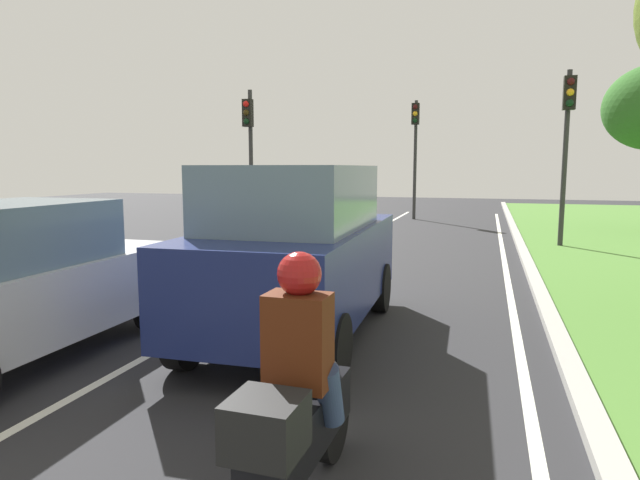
% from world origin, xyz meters
% --- Properties ---
extents(ground_plane, '(60.00, 60.00, 0.00)m').
position_xyz_m(ground_plane, '(0.00, 14.00, 0.00)').
color(ground_plane, '#262628').
extents(lane_line_center, '(0.12, 32.00, 0.01)m').
position_xyz_m(lane_line_center, '(-0.70, 14.00, 0.00)').
color(lane_line_center, silver).
rests_on(lane_line_center, ground).
extents(lane_line_right_edge, '(0.12, 32.00, 0.01)m').
position_xyz_m(lane_line_right_edge, '(3.60, 14.00, 0.00)').
color(lane_line_right_edge, silver).
rests_on(lane_line_right_edge, ground).
extents(curb_right, '(0.24, 48.00, 0.12)m').
position_xyz_m(curb_right, '(4.10, 14.00, 0.06)').
color(curb_right, '#9E9B93').
rests_on(curb_right, ground).
extents(car_suv_ahead, '(2.09, 4.56, 2.28)m').
position_xyz_m(car_suv_ahead, '(0.77, 8.58, 1.17)').
color(car_suv_ahead, navy).
rests_on(car_suv_ahead, ground).
extents(car_sedan_left_lane, '(1.84, 4.30, 1.86)m').
position_xyz_m(car_sedan_left_lane, '(-2.06, 6.77, 0.92)').
color(car_sedan_left_lane, '#B7BABF').
rests_on(car_sedan_left_lane, ground).
extents(motorcycle, '(0.41, 1.90, 1.01)m').
position_xyz_m(motorcycle, '(2.05, 4.91, 0.57)').
color(motorcycle, black).
rests_on(motorcycle, ground).
extents(rider_person, '(0.51, 0.41, 1.16)m').
position_xyz_m(rider_person, '(2.05, 4.96, 1.19)').
color(rider_person, '#4C1E0C').
rests_on(rider_person, ground).
extents(traffic_light_near_right, '(0.32, 0.50, 4.91)m').
position_xyz_m(traffic_light_near_right, '(5.17, 18.48, 3.35)').
color(traffic_light_near_right, '#2D2D2D').
rests_on(traffic_light_near_right, ground).
extents(traffic_light_overhead_left, '(0.32, 0.50, 4.84)m').
position_xyz_m(traffic_light_overhead_left, '(-4.61, 19.07, 3.23)').
color(traffic_light_overhead_left, '#2D2D2D').
rests_on(traffic_light_overhead_left, ground).
extents(traffic_light_far_median, '(0.32, 0.50, 5.12)m').
position_xyz_m(traffic_light_far_median, '(0.07, 26.02, 3.51)').
color(traffic_light_far_median, '#2D2D2D').
rests_on(traffic_light_far_median, ground).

